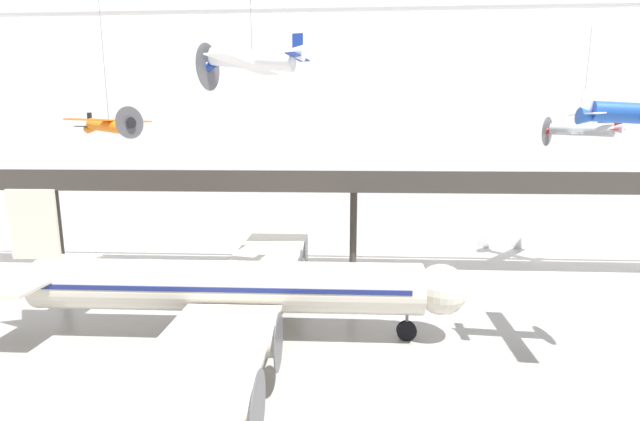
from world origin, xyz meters
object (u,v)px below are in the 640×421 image
suspended_plane_orange_highwing (109,125)px  suspended_plane_silver_racer (581,130)px  suspended_plane_white_twin (252,60)px  airliner_silver_main (226,287)px

suspended_plane_orange_highwing → suspended_plane_silver_racer: bearing=42.6°
suspended_plane_orange_highwing → suspended_plane_white_twin: suspended_plane_white_twin is taller
suspended_plane_orange_highwing → suspended_plane_white_twin: (11.11, -1.61, 4.25)m
airliner_silver_main → suspended_plane_white_twin: size_ratio=3.96×
suspended_plane_orange_highwing → suspended_plane_silver_racer: suspended_plane_orange_highwing is taller
suspended_plane_silver_racer → suspended_plane_white_twin: 31.82m
suspended_plane_white_twin → suspended_plane_silver_racer: bearing=-143.6°
airliner_silver_main → suspended_plane_white_twin: bearing=66.0°
suspended_plane_orange_highwing → suspended_plane_silver_racer: (39.82, 11.37, -0.23)m
suspended_plane_silver_racer → suspended_plane_white_twin: (-28.71, -12.97, 4.48)m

